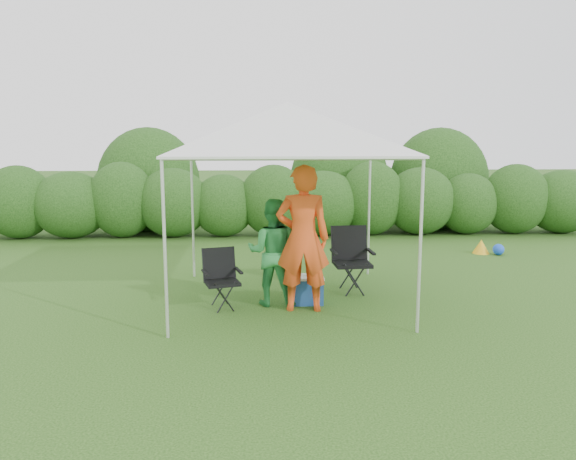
{
  "coord_description": "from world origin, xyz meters",
  "views": [
    {
      "loc": [
        -0.46,
        -7.43,
        2.33
      ],
      "look_at": [
        0.01,
        0.4,
        1.05
      ],
      "focal_mm": 35.0,
      "sensor_mm": 36.0,
      "label": 1
    }
  ],
  "objects": [
    {
      "name": "hedge",
      "position": [
        0.12,
        6.0,
        0.82
      ],
      "size": [
        16.0,
        1.53,
        1.8
      ],
      "color": "#28531A",
      "rests_on": "ground"
    },
    {
      "name": "chair_left",
      "position": [
        -0.94,
        0.22,
        0.47
      ],
      "size": [
        0.59,
        0.56,
        0.82
      ],
      "rotation": [
        0.0,
        0.0,
        0.27
      ],
      "color": "black",
      "rests_on": "ground"
    },
    {
      "name": "lawn_toy",
      "position": [
        4.25,
        3.57,
        0.14
      ],
      "size": [
        0.57,
        0.47,
        0.28
      ],
      "color": "#F0AE19",
      "rests_on": "ground"
    },
    {
      "name": "woman",
      "position": [
        -0.21,
        0.28,
        0.75
      ],
      "size": [
        0.84,
        0.72,
        1.51
      ],
      "primitive_type": "imported",
      "rotation": [
        0.0,
        0.0,
        2.92
      ],
      "color": "green",
      "rests_on": "ground"
    },
    {
      "name": "chair_right",
      "position": [
        1.02,
        0.96,
        0.56
      ],
      "size": [
        0.64,
        0.58,
        0.99
      ],
      "rotation": [
        0.0,
        0.0,
        0.04
      ],
      "color": "black",
      "rests_on": "ground"
    },
    {
      "name": "bottle",
      "position": [
        0.33,
        0.27,
        0.54
      ],
      "size": [
        0.07,
        0.07,
        0.27
      ],
      "primitive_type": "cylinder",
      "color": "#592D0C",
      "rests_on": "cooler"
    },
    {
      "name": "cooler",
      "position": [
        0.27,
        0.31,
        0.2
      ],
      "size": [
        0.48,
        0.35,
        0.4
      ],
      "rotation": [
        0.0,
        0.0,
        -0.0
      ],
      "color": "navy",
      "rests_on": "ground"
    },
    {
      "name": "canopy",
      "position": [
        0.0,
        0.5,
        2.46
      ],
      "size": [
        3.1,
        3.1,
        2.83
      ],
      "color": "silver",
      "rests_on": "ground"
    },
    {
      "name": "man",
      "position": [
        0.19,
        0.0,
        1.0
      ],
      "size": [
        0.75,
        0.51,
        1.99
      ],
      "primitive_type": "imported",
      "rotation": [
        0.0,
        0.0,
        3.09
      ],
      "color": "#FA4F1C",
      "rests_on": "ground"
    },
    {
      "name": "ground",
      "position": [
        0.0,
        0.0,
        0.0
      ],
      "size": [
        70.0,
        70.0,
        0.0
      ],
      "primitive_type": "plane",
      "color": "#36601E"
    }
  ]
}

